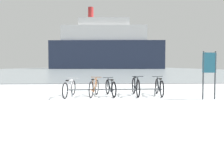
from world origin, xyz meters
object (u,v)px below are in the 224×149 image
at_px(bicycle_1, 94,88).
at_px(bicycle_2, 110,88).
at_px(info_sign, 209,67).
at_px(bicycle_3, 136,87).
at_px(ferry_ship, 106,48).
at_px(bicycle_4, 159,87).
at_px(bicycle_0, 69,88).

xyz_separation_m(bicycle_1, bicycle_2, (0.68, 0.08, -0.01)).
xyz_separation_m(bicycle_1, info_sign, (4.33, -0.98, 0.85)).
xyz_separation_m(bicycle_2, bicycle_3, (1.07, 0.02, 0.04)).
bearing_deg(info_sign, ferry_ship, 91.98).
xyz_separation_m(bicycle_1, ferry_ship, (1.61, 77.49, 8.21)).
bearing_deg(ferry_ship, bicycle_4, -89.16).
distance_m(bicycle_1, bicycle_3, 1.75).
height_order(bicycle_3, info_sign, info_sign).
bearing_deg(bicycle_2, bicycle_3, 1.09).
height_order(bicycle_1, info_sign, info_sign).
distance_m(info_sign, ferry_ship, 78.86).
bearing_deg(ferry_ship, bicycle_1, -91.19).
relative_size(bicycle_3, info_sign, 0.99).
bearing_deg(bicycle_1, info_sign, -12.77).
xyz_separation_m(info_sign, ferry_ship, (-2.71, 78.47, 7.36)).
height_order(bicycle_0, ferry_ship, ferry_ship).
bearing_deg(bicycle_1, bicycle_0, -173.86).
distance_m(bicycle_3, ferry_ship, 77.82).
bearing_deg(bicycle_3, bicycle_4, 1.42).
bearing_deg(info_sign, bicycle_4, 145.02).
distance_m(bicycle_1, bicycle_4, 2.75).
distance_m(bicycle_0, bicycle_3, 2.75).
bearing_deg(info_sign, bicycle_0, 170.69).
bearing_deg(bicycle_0, bicycle_3, 4.27).
relative_size(bicycle_1, bicycle_4, 0.93).
xyz_separation_m(bicycle_3, info_sign, (2.58, -1.08, 0.83)).
height_order(bicycle_1, bicycle_4, bicycle_4).
xyz_separation_m(bicycle_2, ferry_ship, (0.94, 77.41, 8.23)).
bearing_deg(bicycle_3, bicycle_1, -176.80).
relative_size(bicycle_0, bicycle_1, 1.03).
relative_size(bicycle_0, bicycle_2, 1.03).
height_order(bicycle_0, bicycle_2, bicycle_2).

